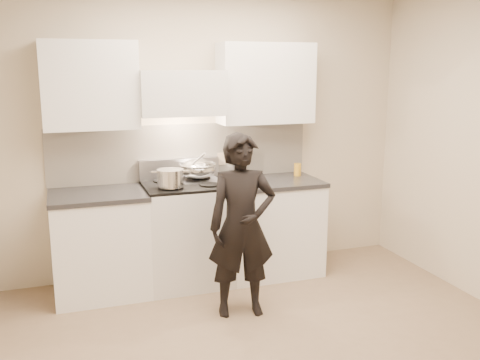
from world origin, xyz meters
name	(u,v)px	position (x,y,z in m)	size (l,w,h in m)	color
ground_plane	(276,350)	(0.00, 0.00, 0.00)	(4.00, 4.00, 0.00)	#816A52
room_shell	(251,122)	(-0.06, 0.37, 1.60)	(4.04, 3.54, 2.70)	#C2B397
stove	(187,233)	(-0.30, 1.42, 0.47)	(0.76, 0.65, 0.96)	silver
counter_right	(270,226)	(0.53, 1.43, 0.46)	(0.92, 0.67, 0.92)	white
counter_left	(100,243)	(-1.08, 1.43, 0.46)	(0.82, 0.67, 0.92)	white
wok	(198,169)	(-0.16, 1.53, 1.05)	(0.35, 0.42, 0.28)	silver
stock_pot	(170,178)	(-0.47, 1.28, 1.04)	(0.32, 0.27, 0.15)	silver
utensil_crock	(239,167)	(0.29, 1.66, 1.02)	(0.12, 0.12, 0.32)	#B1B1BC
spice_jar	(246,174)	(0.33, 1.59, 0.96)	(0.04, 0.04, 0.08)	orange
oil_glass	(298,170)	(0.86, 1.53, 0.98)	(0.07, 0.07, 0.12)	gold
person	(242,226)	(-0.03, 0.65, 0.74)	(0.54, 0.36, 1.48)	black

